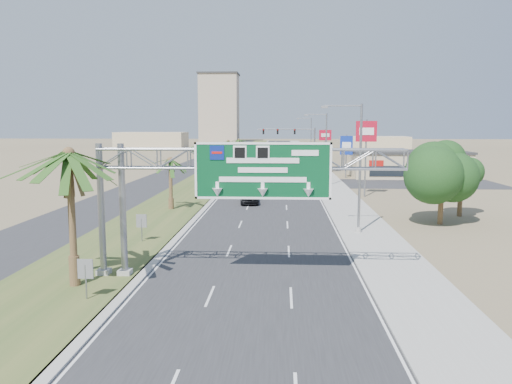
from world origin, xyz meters
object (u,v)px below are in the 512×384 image
Objects in this scene: car_right_lane at (308,175)px; car_far at (258,160)px; store_building at (407,165)px; pole_sign_red_near at (366,136)px; signal_mast at (303,146)px; sign_gantry at (234,169)px; pole_sign_red_far at (325,138)px; car_left_lane at (249,196)px; pole_sign_blue at (346,147)px; palm_near at (69,154)px; car_mid_lane at (279,179)px.

car_right_lane is 1.13× the size of car_far.
store_building is 1.98× the size of pole_sign_red_near.
store_building reaches higher than car_far.
signal_mast is at bearing 160.46° from store_building.
sign_gantry is 62.15m from pole_sign_red_far.
car_left_lane is 30.64m from pole_sign_blue.
palm_near is at bearing -102.66° from signal_mast.
palm_near is 48.19m from car_mid_lane.
palm_near is at bearing -166.68° from sign_gantry.
pole_sign_red_near is (10.18, -12.15, 6.35)m from car_mid_lane.
car_right_lane is at bearing -107.26° from pole_sign_red_far.
palm_near reaches higher than sign_gantry.
pole_sign_red_far is at bearing -10.53° from signal_mast.
store_building is 10.93m from pole_sign_blue.
signal_mast is 12.66m from car_right_lane.
car_left_lane is at bearing -81.98° from car_far.
pole_sign_blue is at bearing -167.53° from store_building.
car_right_lane is 12.96m from pole_sign_red_far.
pole_sign_red_far is at bearing 157.97° from store_building.
pole_sign_red_near is at bearing 19.40° from car_left_lane.
palm_near is 66.04m from store_building.
pole_sign_blue is at bearing 88.81° from pole_sign_red_near.
palm_near reaches higher than signal_mast.
car_left_lane is (-24.00, -29.34, -1.18)m from store_building.
pole_sign_red_far is at bearing 80.68° from sign_gantry.
pole_sign_red_near is (-10.70, -23.48, 5.16)m from store_building.
car_mid_lane is at bearing 77.54° from palm_near.
car_mid_lane reaches higher than car_right_lane.
pole_sign_blue is (10.62, 9.06, 4.19)m from car_mid_lane.
signal_mast is at bearing 169.47° from pole_sign_red_far.
car_mid_lane is at bearing -151.52° from store_building.
pole_sign_red_near reaches higher than car_far.
car_right_lane is at bearing -160.00° from store_building.
palm_near reaches higher than car_far.
car_right_lane is at bearing -149.08° from pole_sign_blue.
store_building is 14.62m from pole_sign_red_far.
sign_gantry is 8.41m from palm_near.
signal_mast is at bearing -62.57° from car_far.
signal_mast is 30.17m from pole_sign_red_near.
car_right_lane is (-16.50, -6.01, -1.24)m from store_building.
signal_mast reaches higher than store_building.
sign_gantry is 2.42× the size of pole_sign_blue.
car_mid_lane is 17.08m from pole_sign_red_near.
pole_sign_red_near is 1.17× the size of pole_sign_red_far.
car_far is at bearing 116.37° from pole_sign_blue.
car_far is 0.53× the size of pole_sign_red_near.
car_mid_lane is (-20.88, -11.33, -1.19)m from store_building.
pole_sign_red_near is (15.22, -52.81, 6.45)m from car_far.
signal_mast is 2.12× the size of car_far.
sign_gantry reaches higher than pole_sign_blue.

